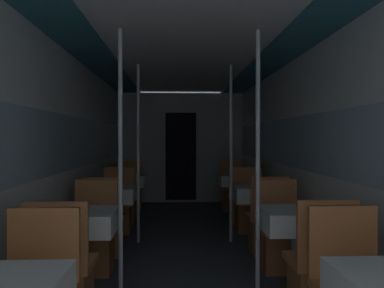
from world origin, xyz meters
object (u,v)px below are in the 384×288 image
chair_left_far_3 (131,196)px  dining_table_right_3 (237,181)px  dining_table_left_3 (127,182)px  dining_table_left_2 (111,196)px  dining_table_right_2 (257,195)px  chair_right_near_2 (267,229)px  chair_left_far_2 (118,213)px  chair_right_far_3 (232,195)px  chair_left_far_1 (94,244)px  chair_right_far_1 (280,242)px  chair_left_near_3 (123,206)px  support_pole_right_2 (231,153)px  chair_right_near_3 (242,205)px  support_pole_left_1 (120,161)px  support_pole_right_1 (258,161)px  chair_right_far_2 (249,212)px  chair_left_near_2 (104,231)px  dining_table_right_1 (297,223)px  chair_right_near_1 (319,281)px  chair_left_near_1 (63,285)px  dining_table_left_1 (80,224)px  support_pole_left_2 (138,154)px

chair_left_far_3 → dining_table_right_3: size_ratio=1.27×
dining_table_left_3 → dining_table_left_2: bearing=-90.0°
dining_table_right_2 → chair_right_near_2: 0.67m
chair_left_far_2 → chair_right_near_2: bearing=147.9°
chair_right_near_2 → chair_right_far_3: bearing=90.0°
chair_left_far_1 → chair_right_far_1: (1.88, 0.00, 0.00)m
dining_table_left_2 → chair_left_near_3: chair_left_near_3 is taller
support_pole_right_2 → chair_right_near_3: 1.51m
support_pole_left_1 → chair_left_far_2: support_pole_left_1 is taller
dining_table_left_2 → chair_right_far_3: 3.05m
chair_right_near_2 → support_pole_right_1: bearing=-106.0°
chair_right_far_2 → support_pole_right_2: size_ratio=0.40×
chair_right_far_1 → support_pole_left_1: bearing=21.0°
chair_left_near_2 → chair_right_far_2: 2.22m
dining_table_right_1 → chair_right_near_1: (-0.00, -0.59, -0.32)m
chair_left_far_2 → chair_right_far_2: 1.88m
support_pole_right_1 → chair_right_near_2: support_pole_right_1 is taller
chair_left_near_3 → chair_right_near_2: same height
chair_left_far_1 → support_pole_right_1: size_ratio=0.40×
dining_table_right_1 → chair_right_far_3: 4.18m
chair_right_near_2 → chair_left_far_2: bearing=147.9°
dining_table_left_3 → chair_right_far_2: bearing=-32.5°
support_pole_left_1 → support_pole_right_2: 2.15m
chair_left_near_1 → dining_table_left_2: bearing=90.0°
dining_table_left_1 → chair_left_far_3: 4.18m
chair_right_far_2 → chair_left_far_2: bearing=0.0°
dining_table_right_2 → support_pole_right_2: support_pole_right_2 is taller
chair_right_far_2 → dining_table_right_3: bearing=-90.0°
dining_table_left_2 → support_pole_right_2: bearing=0.0°
support_pole_left_1 → chair_right_far_2: size_ratio=2.51×
support_pole_right_1 → chair_right_far_2: bearing=81.8°
chair_left_far_1 → chair_right_far_3: (1.88, 3.58, 0.00)m
support_pole_left_1 → dining_table_right_1: size_ratio=3.19×
dining_table_right_3 → chair_left_near_3: bearing=-162.6°
dining_table_right_3 → chair_right_far_1: bearing=-90.0°
chair_right_near_1 → chair_left_far_2: bearing=122.3°
support_pole_right_1 → chair_right_far_3: bearing=85.3°
dining_table_right_1 → dining_table_right_3: (0.00, 3.58, 0.00)m
chair_left_near_1 → support_pole_right_1: size_ratio=0.40×
support_pole_right_1 → dining_table_right_2: size_ratio=3.19×
chair_left_far_3 → dining_table_right_3: bearing=162.6°
dining_table_right_2 → support_pole_right_2: (-0.34, 0.00, 0.54)m
chair_right_near_2 → chair_right_far_2: size_ratio=1.00×
dining_table_right_2 → chair_left_near_1: bearing=-128.3°
chair_left_far_2 → chair_right_near_1: size_ratio=1.00×
chair_right_near_2 → chair_left_near_1: bearing=-136.4°
chair_left_near_2 → chair_left_near_3: same height
support_pole_left_2 → dining_table_right_3: 2.42m
chair_left_far_1 → chair_left_near_2: (0.00, 0.61, 0.00)m
chair_right_near_3 → dining_table_left_3: bearing=162.6°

